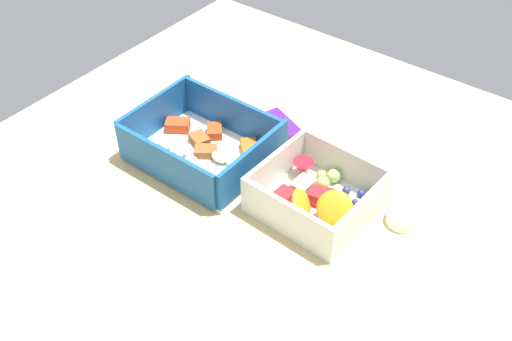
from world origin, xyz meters
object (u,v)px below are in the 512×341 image
Objects in this scene: pasta_container at (201,147)px; fruit_bowl at (315,195)px; paper_cup_liner at (403,218)px; candy_bar at (283,125)px.

fruit_bowl is at bearing 5.41° from pasta_container.
pasta_container is at bearing -167.95° from paper_cup_liner.
candy_bar is at bearing 68.53° from pasta_container.
paper_cup_liner is (10.32, 4.41, -1.25)cm from fruit_bowl.
fruit_bowl is 17.05cm from candy_bar.
candy_bar is 1.70× the size of paper_cup_liner.
pasta_container is at bearing -111.72° from candy_bar.
pasta_container reaches higher than fruit_bowl.
paper_cup_liner is (28.25, 6.03, -1.24)cm from pasta_container.
paper_cup_liner reaches higher than candy_bar.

